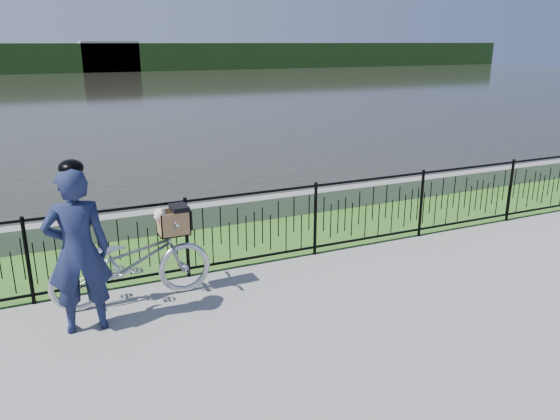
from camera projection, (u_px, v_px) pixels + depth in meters
name	position (u px, v px, depth m)	size (l,w,h in m)	color
ground	(304.00, 311.00, 6.67)	(120.00, 120.00, 0.00)	gray
grass_strip	(232.00, 243.00, 8.93)	(60.00, 2.00, 0.01)	#386A21
water	(73.00, 93.00, 35.34)	(120.00, 120.00, 0.00)	#28271E
quay_wall	(213.00, 215.00, 9.74)	(60.00, 0.30, 0.40)	gray
fence	(254.00, 228.00, 7.89)	(14.00, 0.06, 1.15)	black
far_treeline	(50.00, 58.00, 58.34)	(120.00, 6.00, 3.00)	#234319
far_building_right	(109.00, 57.00, 59.40)	(6.00, 3.00, 3.20)	#A39683
bicycle_rig	(132.00, 261.00, 6.81)	(2.00, 0.70, 1.20)	#B8BDC5
cyclist	(78.00, 250.00, 5.99)	(0.72, 0.49, 1.97)	#171E3F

